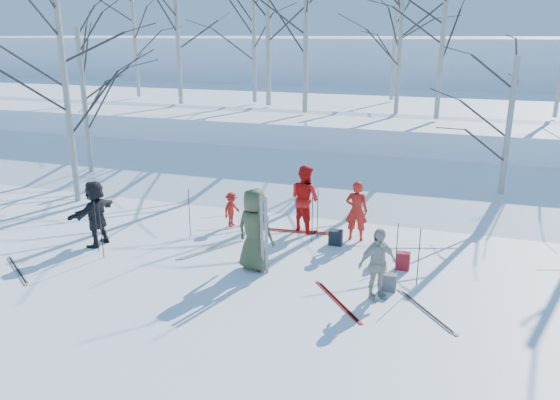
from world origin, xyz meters
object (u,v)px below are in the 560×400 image
(backpack_grey, at_px, (389,282))
(skier_red_seated, at_px, (232,209))
(skier_grey_west, at_px, (96,213))
(backpack_red, at_px, (403,261))
(dog, at_px, (378,255))
(backpack_dark, at_px, (336,237))
(skier_redor_behind, at_px, (305,198))
(skier_cream_east, at_px, (377,264))
(skier_olive_center, at_px, (255,230))
(skier_red_north, at_px, (356,211))

(backpack_grey, bearing_deg, skier_red_seated, 150.61)
(skier_grey_west, relative_size, backpack_red, 4.13)
(skier_grey_west, relative_size, dog, 2.75)
(backpack_grey, relative_size, backpack_dark, 0.95)
(skier_redor_behind, relative_size, dog, 2.97)
(skier_cream_east, height_order, backpack_grey, skier_cream_east)
(skier_grey_west, bearing_deg, dog, 101.84)
(skier_olive_center, bearing_deg, skier_red_seated, -41.89)
(skier_redor_behind, xyz_separation_m, backpack_red, (2.93, -1.84, -0.73))
(dog, distance_m, backpack_grey, 1.32)
(skier_olive_center, xyz_separation_m, skier_cream_east, (2.93, -0.59, -0.21))
(backpack_dark, bearing_deg, backpack_red, -29.03)
(skier_olive_center, distance_m, skier_red_north, 3.24)
(skier_grey_west, bearing_deg, backpack_grey, 92.04)
(skier_grey_west, xyz_separation_m, backpack_grey, (7.60, -0.27, -0.68))
(backpack_grey, distance_m, backpack_dark, 2.81)
(skier_grey_west, height_order, dog, skier_grey_west)
(backpack_grey, bearing_deg, skier_cream_east, -116.53)
(skier_red_north, distance_m, skier_redor_behind, 1.54)
(backpack_grey, bearing_deg, skier_grey_west, 177.93)
(dog, bearing_deg, skier_grey_west, 1.00)
(skier_redor_behind, height_order, backpack_red, skier_redor_behind)
(backpack_red, bearing_deg, backpack_grey, -97.25)
(skier_grey_west, relative_size, backpack_dark, 4.34)
(skier_grey_west, height_order, backpack_grey, skier_grey_west)
(skier_olive_center, bearing_deg, skier_redor_behind, -82.49)
(skier_cream_east, bearing_deg, skier_red_north, 64.36)
(skier_red_north, xyz_separation_m, skier_redor_behind, (-1.51, 0.28, 0.12))
(backpack_grey, xyz_separation_m, backpack_dark, (-1.69, 2.24, 0.01))
(dog, distance_m, backpack_red, 0.59)
(skier_redor_behind, height_order, backpack_dark, skier_redor_behind)
(skier_red_north, bearing_deg, skier_olive_center, 52.52)
(dog, bearing_deg, skier_cream_east, 90.33)
(skier_redor_behind, xyz_separation_m, dog, (2.35, -1.81, -0.67))
(skier_redor_behind, bearing_deg, backpack_red, 176.50)
(skier_olive_center, xyz_separation_m, backpack_red, (3.30, 1.07, -0.77))
(skier_olive_center, xyz_separation_m, backpack_dark, (1.46, 2.10, -0.78))
(backpack_dark, bearing_deg, backpack_grey, -52.92)
(skier_cream_east, xyz_separation_m, backpack_red, (0.37, 1.66, -0.56))
(skier_red_north, relative_size, skier_red_seated, 1.62)
(skier_red_north, xyz_separation_m, backpack_red, (1.42, -1.56, -0.61))
(skier_red_seated, distance_m, dog, 4.67)
(skier_cream_east, bearing_deg, backpack_grey, 19.80)
(skier_red_seated, xyz_separation_m, backpack_dark, (3.16, -0.49, -0.30))
(skier_redor_behind, xyz_separation_m, skier_cream_east, (2.56, -3.50, -0.16))
(skier_red_seated, distance_m, backpack_grey, 5.58)
(skier_olive_center, bearing_deg, backpack_grey, -167.85)
(skier_redor_behind, relative_size, backpack_grey, 4.93)
(skier_red_seated, height_order, dog, skier_red_seated)
(skier_red_seated, height_order, skier_grey_west, skier_grey_west)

